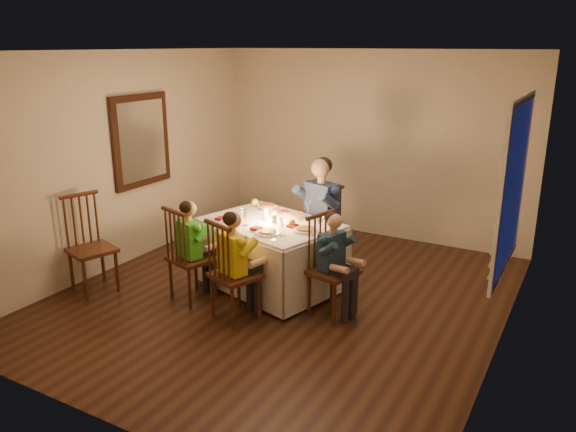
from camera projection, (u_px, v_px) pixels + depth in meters
The scene contains 26 objects.
ground at pixel (283, 296), 6.18m from camera, with size 5.00×5.00×0.00m, color black.
wall_left at pixel (123, 160), 6.85m from camera, with size 0.02×5.00×2.60m, color beige.
wall_right at pixel (513, 212), 4.75m from camera, with size 0.02×5.00×2.60m, color beige.
wall_back at pixel (371, 145), 7.88m from camera, with size 4.50×0.02×2.60m, color beige.
ceiling at pixel (282, 50), 5.42m from camera, with size 5.00×5.00×0.00m, color white.
dining_table at pixel (271, 241), 6.29m from camera, with size 1.71×1.42×0.74m.
chair_adult at pixel (319, 266), 7.00m from camera, with size 0.43×0.41×1.05m, color #36190E, non-canonical shape.
chair_near_left at pixel (194, 298), 6.13m from camera, with size 0.43×0.41×1.05m, color #36190E, non-canonical shape.
chair_near_right at pixel (236, 318), 5.69m from camera, with size 0.43×0.41×1.05m, color #36190E, non-canonical shape.
chair_end at pixel (332, 314), 5.78m from camera, with size 0.43×0.41×1.05m, color #36190E, non-canonical shape.
chair_extra at pixel (96, 291), 6.31m from camera, with size 0.45×0.43×1.11m, color #36190E, non-canonical shape.
adult at pixel (319, 266), 7.00m from camera, with size 0.53×0.49×1.38m, color navy, non-canonical shape.
child_green at pixel (194, 298), 6.13m from camera, with size 0.38×0.35×1.11m, color green, non-canonical shape.
child_yellow at pixel (236, 318), 5.69m from camera, with size 0.39×0.36×1.13m, color gold, non-canonical shape.
child_teal at pixel (332, 314), 5.78m from camera, with size 0.36×0.33×1.08m, color #1B3244, non-canonical shape.
setting_adult at pixel (294, 215), 6.42m from camera, with size 0.26×0.26×0.02m, color white.
setting_green at pixel (231, 223), 6.17m from camera, with size 0.26×0.26×0.02m, color white.
setting_yellow at pixel (268, 233), 5.84m from camera, with size 0.26×0.26×0.02m, color white.
setting_teal at pixel (305, 230), 5.92m from camera, with size 0.26×0.26×0.02m, color white.
candle_left at pixel (266, 216), 6.26m from camera, with size 0.06×0.06×0.10m, color white.
candle_right at pixel (274, 219), 6.17m from camera, with size 0.06×0.06×0.10m, color white.
squash at pixel (255, 202), 6.82m from camera, with size 0.09×0.09×0.09m, color yellow.
orange_fruit at pixel (292, 223), 6.06m from camera, with size 0.08×0.08×0.08m, color orange.
serving_bowl at pixel (267, 208), 6.67m from camera, with size 0.21×0.21×0.05m, color white.
wall_mirror at pixel (141, 141), 7.03m from camera, with size 0.06×0.95×1.15m.
window_blinds at pixel (512, 186), 4.79m from camera, with size 0.07×1.34×1.54m.
Camera 1 is at (2.82, -4.90, 2.66)m, focal length 35.00 mm.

